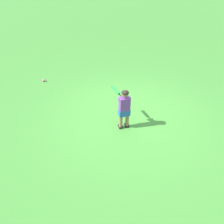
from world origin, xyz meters
name	(u,v)px	position (x,y,z in m)	size (l,w,h in m)	color
ground_plane	(127,115)	(0.00, 0.00, 0.00)	(40.00, 40.00, 0.00)	#479338
child_batter	(124,105)	(-0.50, 0.07, 0.65)	(0.68, 0.55, 1.08)	#232328
play_ball_far_left	(44,80)	(1.64, 2.98, 0.05)	(0.10, 0.10, 0.10)	pink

